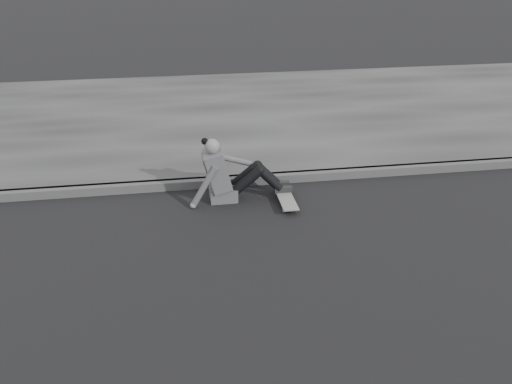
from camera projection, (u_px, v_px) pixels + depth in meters
ground at (198, 295)px, 5.69m from camera, size 80.00×80.00×0.00m
curb at (185, 184)px, 7.97m from camera, size 24.00×0.16×0.12m
sidewalk at (178, 118)px, 10.66m from camera, size 24.00×6.00×0.12m
skateboard at (286, 198)px, 7.54m from camera, size 0.20×0.78×0.09m
seated_woman at (228, 174)px, 7.53m from camera, size 1.38×0.46×0.88m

